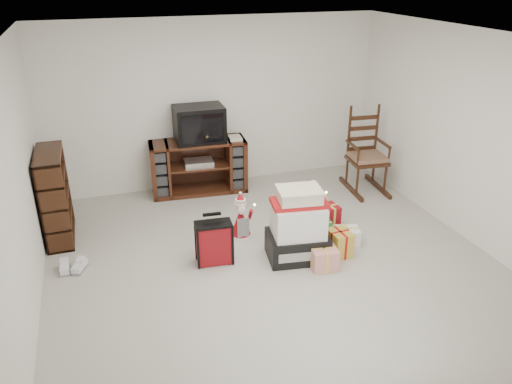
# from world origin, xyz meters

# --- Properties ---
(room) EXTENTS (5.01, 5.01, 2.51)m
(room) POSITION_xyz_m (0.00, 0.00, 1.25)
(room) COLOR #A39F96
(room) RESTS_ON ground
(tv_stand) EXTENTS (1.43, 0.61, 0.80)m
(tv_stand) POSITION_xyz_m (-0.36, 2.22, 0.40)
(tv_stand) COLOR #401D12
(tv_stand) RESTS_ON floor
(bookshelf) EXTENTS (0.30, 0.91, 1.12)m
(bookshelf) POSITION_xyz_m (-2.32, 1.42, 0.54)
(bookshelf) COLOR #351C0E
(bookshelf) RESTS_ON floor
(rocking_chair) EXTENTS (0.61, 0.91, 1.31)m
(rocking_chair) POSITION_xyz_m (2.05, 1.54, 0.45)
(rocking_chair) COLOR #351C0E
(rocking_chair) RESTS_ON floor
(gift_pile) EXTENTS (0.75, 0.59, 0.86)m
(gift_pile) POSITION_xyz_m (0.31, 0.00, 0.38)
(gift_pile) COLOR black
(gift_pile) RESTS_ON floor
(red_suitcase) EXTENTS (0.41, 0.24, 0.60)m
(red_suitcase) POSITION_xyz_m (-0.63, 0.20, 0.26)
(red_suitcase) COLOR maroon
(red_suitcase) RESTS_ON floor
(stocking) EXTENTS (0.31, 0.19, 0.62)m
(stocking) POSITION_xyz_m (0.16, -0.10, 0.31)
(stocking) COLOR #0C7316
(stocking) RESTS_ON floor
(teddy_bear) EXTENTS (0.24, 0.21, 0.36)m
(teddy_bear) POSITION_xyz_m (0.30, -0.07, 0.16)
(teddy_bear) COLOR brown
(teddy_bear) RESTS_ON floor
(santa_figurine) EXTENTS (0.30, 0.28, 0.61)m
(santa_figurine) POSITION_xyz_m (0.82, 0.73, 0.23)
(santa_figurine) COLOR maroon
(santa_figurine) RESTS_ON floor
(mrs_claus_figurine) EXTENTS (0.30, 0.28, 0.61)m
(mrs_claus_figurine) POSITION_xyz_m (-0.17, 0.68, 0.23)
(mrs_claus_figurine) COLOR maroon
(mrs_claus_figurine) RESTS_ON floor
(sneaker_pair) EXTENTS (0.31, 0.27, 0.09)m
(sneaker_pair) POSITION_xyz_m (-2.19, 0.54, 0.04)
(sneaker_pair) COLOR silver
(sneaker_pair) RESTS_ON floor
(gift_cluster) EXTENTS (0.76, 1.06, 0.26)m
(gift_cluster) POSITION_xyz_m (0.78, 0.11, 0.13)
(gift_cluster) COLOR #A91314
(gift_cluster) RESTS_ON floor
(crt_television) EXTENTS (0.71, 0.52, 0.51)m
(crt_television) POSITION_xyz_m (-0.32, 2.21, 1.06)
(crt_television) COLOR black
(crt_television) RESTS_ON tv_stand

